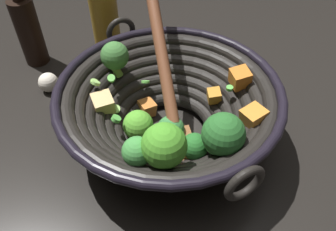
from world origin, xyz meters
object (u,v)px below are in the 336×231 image
at_px(wok, 169,108).
at_px(cooking_oil_bottle, 105,16).
at_px(garlic_bulb, 48,82).
at_px(soy_sauce_bottle, 28,29).

height_order(wok, cooking_oil_bottle, wok).
bearing_deg(garlic_bulb, soy_sauce_bottle, -7.39).
bearing_deg(cooking_oil_bottle, soy_sauce_bottle, 56.21).
bearing_deg(garlic_bulb, cooking_oil_bottle, -82.23).
relative_size(wok, garlic_bulb, 10.28).
distance_m(cooking_oil_bottle, garlic_bulb, 0.16).
bearing_deg(wok, cooking_oil_bottle, -5.62).
xyz_separation_m(soy_sauce_bottle, garlic_bulb, (-0.10, 0.01, -0.06)).
xyz_separation_m(soy_sauce_bottle, cooking_oil_bottle, (-0.08, -0.13, 0.03)).
relative_size(soy_sauce_bottle, cooking_oil_bottle, 0.74).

